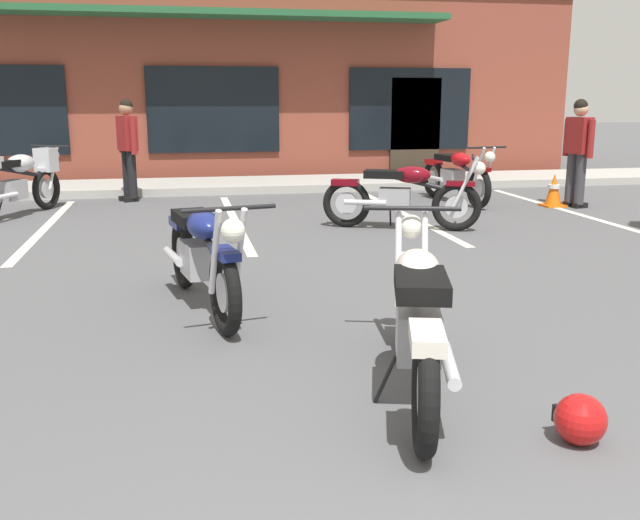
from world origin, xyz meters
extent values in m
plane|color=#515154|center=(0.00, 3.96, 0.00)|extent=(80.00, 80.00, 0.00)
cube|color=#A8A59E|center=(0.00, 12.31, 0.07)|extent=(22.00, 1.80, 0.14)
cube|color=brown|center=(0.00, 16.59, 2.03)|extent=(15.53, 5.99, 4.06)
cube|color=black|center=(0.00, 13.55, 1.45)|extent=(2.65, 0.06, 1.70)
cube|color=black|center=(4.14, 13.55, 1.45)|extent=(2.65, 0.06, 1.70)
cube|color=#33281E|center=(4.27, 13.55, 1.05)|extent=(1.10, 0.06, 2.10)
cube|color=#235933|center=(0.00, 13.14, 3.26)|extent=(9.32, 0.90, 0.12)
cube|color=silver|center=(-2.53, 8.71, 0.00)|extent=(0.12, 4.80, 0.01)
cube|color=silver|center=(0.00, 8.71, 0.00)|extent=(0.12, 4.80, 0.01)
cube|color=silver|center=(2.53, 8.71, 0.00)|extent=(0.12, 4.80, 0.01)
cube|color=silver|center=(5.06, 8.71, 0.00)|extent=(0.12, 4.80, 0.01)
torus|color=black|center=(0.36, 1.78, 0.32)|extent=(0.27, 0.64, 0.64)
cylinder|color=#B7B7BC|center=(0.36, 1.78, 0.32)|extent=(0.14, 0.29, 0.29)
torus|color=black|center=(0.75, 3.16, 0.32)|extent=(0.27, 0.64, 0.64)
cylinder|color=#B7B7BC|center=(0.75, 3.16, 0.32)|extent=(0.14, 0.29, 0.29)
cylinder|color=silver|center=(0.69, 3.29, 0.64)|extent=(0.13, 0.32, 0.66)
cylinder|color=silver|center=(0.86, 3.24, 0.64)|extent=(0.13, 0.32, 0.66)
cylinder|color=black|center=(0.80, 3.34, 0.96)|extent=(0.64, 0.21, 0.03)
sphere|color=silver|center=(0.82, 3.42, 0.82)|extent=(0.21, 0.21, 0.17)
cube|color=beige|center=(0.76, 3.20, 0.62)|extent=(0.23, 0.38, 0.06)
cube|color=#9E9EA3|center=(0.53, 2.39, 0.40)|extent=(0.34, 0.45, 0.28)
cylinder|color=silver|center=(0.57, 2.00, 0.36)|extent=(0.22, 0.55, 0.07)
cylinder|color=black|center=(0.59, 2.59, 0.64)|extent=(0.31, 0.92, 0.26)
ellipsoid|color=beige|center=(0.59, 2.61, 0.72)|extent=(0.38, 0.53, 0.22)
cube|color=black|center=(0.49, 2.26, 0.72)|extent=(0.41, 0.58, 0.10)
cube|color=beige|center=(0.35, 1.76, 0.60)|extent=(0.25, 0.39, 0.08)
cylinder|color=black|center=(0.34, 2.38, 0.14)|extent=(0.14, 0.06, 0.29)
torus|color=black|center=(-0.75, 5.17, 0.32)|extent=(0.22, 0.65, 0.64)
cylinder|color=#B7B7BC|center=(-0.75, 5.17, 0.32)|extent=(0.12, 0.29, 0.29)
torus|color=black|center=(-0.46, 3.75, 0.32)|extent=(0.22, 0.65, 0.64)
cylinder|color=#B7B7BC|center=(-0.46, 3.75, 0.32)|extent=(0.12, 0.29, 0.29)
cylinder|color=silver|center=(-0.36, 3.67, 0.64)|extent=(0.11, 0.33, 0.66)
cylinder|color=silver|center=(-0.53, 3.64, 0.64)|extent=(0.11, 0.33, 0.66)
cylinder|color=black|center=(-0.43, 3.58, 0.96)|extent=(0.65, 0.16, 0.03)
sphere|color=silver|center=(-0.41, 3.50, 0.82)|extent=(0.20, 0.20, 0.17)
cube|color=navy|center=(-0.46, 3.71, 0.62)|extent=(0.21, 0.38, 0.06)
cube|color=#9E9EA3|center=(-0.62, 4.54, 0.40)|extent=(0.31, 0.44, 0.28)
cylinder|color=silver|center=(-0.83, 4.87, 0.36)|extent=(0.18, 0.55, 0.07)
cylinder|color=black|center=(-0.58, 4.34, 0.64)|extent=(0.24, 0.94, 0.26)
ellipsoid|color=navy|center=(-0.58, 4.32, 0.72)|extent=(0.35, 0.52, 0.22)
cube|color=black|center=(-0.65, 4.68, 0.72)|extent=(0.38, 0.56, 0.10)
cube|color=navy|center=(-0.75, 5.19, 0.60)|extent=(0.23, 0.38, 0.08)
cylinder|color=black|center=(-0.46, 4.64, 0.14)|extent=(0.14, 0.05, 0.29)
torus|color=black|center=(-2.77, 10.32, 0.32)|extent=(0.36, 0.62, 0.64)
cylinder|color=#B7B7BC|center=(-2.77, 10.32, 0.32)|extent=(0.18, 0.29, 0.29)
cylinder|color=silver|center=(-2.80, 10.45, 0.64)|extent=(0.18, 0.31, 0.66)
cylinder|color=silver|center=(-2.64, 10.37, 0.64)|extent=(0.18, 0.31, 0.66)
cylinder|color=black|center=(-2.69, 10.48, 0.96)|extent=(0.61, 0.31, 0.03)
sphere|color=silver|center=(-2.65, 10.55, 0.82)|extent=(0.23, 0.23, 0.17)
cube|color=silver|center=(-2.75, 10.35, 0.62)|extent=(0.28, 0.39, 0.06)
cube|color=#9E9EA3|center=(-3.11, 9.59, 0.40)|extent=(0.39, 0.46, 0.28)
cylinder|color=silver|center=(-3.14, 9.20, 0.36)|extent=(0.30, 0.53, 0.07)
cylinder|color=black|center=(-3.02, 9.78, 0.64)|extent=(0.46, 0.88, 0.26)
ellipsoid|color=silver|center=(-3.00, 9.81, 0.76)|extent=(0.49, 0.60, 0.26)
cube|color=silver|center=(-2.74, 10.36, 0.76)|extent=(0.36, 0.34, 0.36)
cube|color=black|center=(-3.15, 9.50, 0.78)|extent=(0.39, 0.46, 0.10)
cylinder|color=black|center=(-3.30, 9.61, 0.14)|extent=(0.13, 0.08, 0.29)
torus|color=black|center=(1.42, 7.90, 0.32)|extent=(0.63, 0.34, 0.64)
cylinder|color=#B7B7BC|center=(1.42, 7.90, 0.32)|extent=(0.29, 0.17, 0.29)
torus|color=black|center=(2.75, 7.35, 0.32)|extent=(0.63, 0.34, 0.64)
cylinder|color=#B7B7BC|center=(2.75, 7.35, 0.32)|extent=(0.29, 0.17, 0.29)
cylinder|color=silver|center=(2.88, 7.39, 0.64)|extent=(0.32, 0.17, 0.66)
cylinder|color=silver|center=(2.81, 7.22, 0.64)|extent=(0.32, 0.17, 0.66)
cylinder|color=black|center=(2.92, 7.28, 0.96)|extent=(0.29, 0.62, 0.03)
sphere|color=silver|center=(2.99, 7.24, 0.82)|extent=(0.22, 0.22, 0.17)
cube|color=maroon|center=(2.79, 7.33, 0.62)|extent=(0.39, 0.27, 0.06)
cube|color=#9E9EA3|center=(2.01, 7.66, 0.40)|extent=(0.46, 0.38, 0.28)
cylinder|color=silver|center=(1.62, 7.67, 0.36)|extent=(0.53, 0.28, 0.07)
cylinder|color=black|center=(2.20, 7.58, 0.64)|extent=(0.89, 0.42, 0.26)
ellipsoid|color=maroon|center=(2.22, 7.57, 0.72)|extent=(0.54, 0.43, 0.22)
cube|color=black|center=(1.88, 7.71, 0.72)|extent=(0.59, 0.46, 0.10)
cube|color=maroon|center=(1.41, 7.91, 0.60)|extent=(0.39, 0.29, 0.08)
cylinder|color=black|center=(2.02, 7.85, 0.14)|extent=(0.07, 0.13, 0.29)
torus|color=black|center=(3.59, 10.50, 0.32)|extent=(0.20, 0.65, 0.64)
cylinder|color=#B7B7BC|center=(3.59, 10.50, 0.32)|extent=(0.10, 0.29, 0.29)
torus|color=black|center=(3.81, 9.08, 0.32)|extent=(0.20, 0.65, 0.64)
cylinder|color=#B7B7BC|center=(3.81, 9.08, 0.32)|extent=(0.10, 0.29, 0.29)
cylinder|color=silver|center=(3.92, 8.99, 0.64)|extent=(0.09, 0.33, 0.66)
cylinder|color=silver|center=(3.74, 8.97, 0.64)|extent=(0.09, 0.33, 0.66)
cylinder|color=black|center=(3.84, 8.90, 0.96)|extent=(0.66, 0.13, 0.03)
sphere|color=silver|center=(3.85, 8.82, 0.82)|extent=(0.19, 0.19, 0.17)
cube|color=#B70F14|center=(3.82, 9.04, 0.62)|extent=(0.19, 0.38, 0.06)
cube|color=#9E9EA3|center=(3.69, 9.87, 0.40)|extent=(0.30, 0.43, 0.28)
cylinder|color=silver|center=(3.50, 10.21, 0.36)|extent=(0.15, 0.55, 0.07)
cylinder|color=black|center=(3.72, 9.67, 0.64)|extent=(0.20, 0.94, 0.26)
ellipsoid|color=#B70F14|center=(3.72, 9.65, 0.72)|extent=(0.33, 0.51, 0.22)
cube|color=black|center=(3.67, 10.01, 0.72)|extent=(0.36, 0.56, 0.10)
cube|color=#B70F14|center=(3.59, 10.52, 0.60)|extent=(0.21, 0.38, 0.08)
cylinder|color=black|center=(3.86, 9.96, 0.14)|extent=(0.14, 0.04, 0.29)
cube|color=black|center=(5.37, 9.03, 0.04)|extent=(0.26, 0.15, 0.08)
cube|color=black|center=(5.42, 8.83, 0.04)|extent=(0.26, 0.15, 0.08)
cylinder|color=#38383D|center=(5.33, 9.02, 0.46)|extent=(0.18, 0.18, 0.80)
cylinder|color=#38383D|center=(5.38, 8.82, 0.46)|extent=(0.18, 0.18, 0.80)
cube|color=maroon|center=(5.36, 8.92, 1.12)|extent=(0.30, 0.42, 0.56)
cylinder|color=maroon|center=(5.30, 9.16, 1.08)|extent=(0.12, 0.12, 0.58)
cylinder|color=maroon|center=(5.41, 8.68, 1.08)|extent=(0.12, 0.12, 0.58)
sphere|color=tan|center=(5.36, 8.92, 1.52)|extent=(0.27, 0.27, 0.22)
sphere|color=black|center=(5.35, 8.92, 1.57)|extent=(0.25, 0.25, 0.21)
cube|color=black|center=(-1.54, 10.90, 0.04)|extent=(0.26, 0.20, 0.08)
cube|color=black|center=(-1.63, 11.08, 0.04)|extent=(0.26, 0.20, 0.08)
cylinder|color=black|center=(-1.51, 10.92, 0.46)|extent=(0.20, 0.20, 0.80)
cylinder|color=black|center=(-1.60, 11.10, 0.46)|extent=(0.20, 0.20, 0.80)
cube|color=maroon|center=(-1.55, 11.01, 1.12)|extent=(0.36, 0.44, 0.56)
cylinder|color=maroon|center=(-1.44, 10.79, 1.08)|extent=(0.13, 0.13, 0.58)
cylinder|color=maroon|center=(-1.66, 11.24, 1.08)|extent=(0.13, 0.13, 0.58)
sphere|color=#A07556|center=(-1.55, 11.01, 1.52)|extent=(0.29, 0.29, 0.22)
sphere|color=black|center=(-1.54, 11.02, 1.57)|extent=(0.28, 0.28, 0.21)
sphere|color=#B71414|center=(1.16, 1.72, 0.13)|extent=(0.26, 0.26, 0.26)
cube|color=black|center=(1.16, 1.82, 0.12)|extent=(0.18, 0.03, 0.09)
cube|color=orange|center=(5.08, 9.07, 0.01)|extent=(0.34, 0.34, 0.03)
cone|color=orange|center=(5.08, 9.07, 0.28)|extent=(0.26, 0.26, 0.50)
cylinder|color=white|center=(5.08, 9.07, 0.32)|extent=(0.19, 0.19, 0.06)
camera|label=1|loc=(-0.76, -1.26, 1.70)|focal=40.02mm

